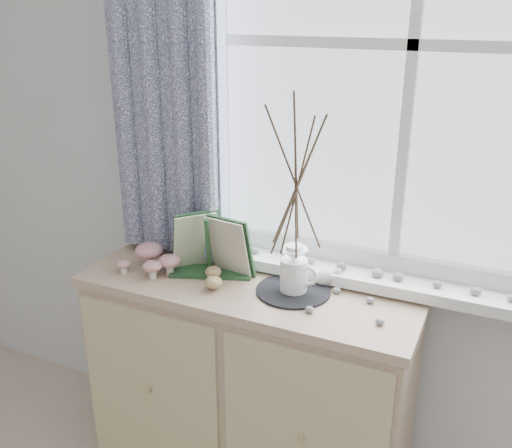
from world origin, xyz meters
name	(u,v)px	position (x,y,z in m)	size (l,w,h in m)	color
sideboard	(249,385)	(-0.15, 1.75, 0.43)	(1.20, 0.45, 0.85)	#C6AA8A
botanical_book	(206,247)	(-0.31, 1.74, 0.97)	(0.34, 0.13, 0.24)	#214626
toadstool_cluster	(153,258)	(-0.51, 1.70, 0.90)	(0.23, 0.16, 0.10)	white
wooden_eggs	(213,277)	(-0.26, 1.70, 0.88)	(0.10, 0.11, 0.07)	tan
songbird_figurine	(327,277)	(0.10, 1.86, 0.88)	(0.12, 0.06, 0.07)	silver
crocheted_doily	(293,291)	(0.01, 1.76, 0.85)	(0.25, 0.25, 0.01)	black
twig_pitcher	(296,179)	(0.01, 1.76, 1.25)	(0.25, 0.25, 0.70)	white
sideboard_pebbles	(340,299)	(0.18, 1.76, 0.86)	(0.33, 0.23, 0.02)	#98999B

